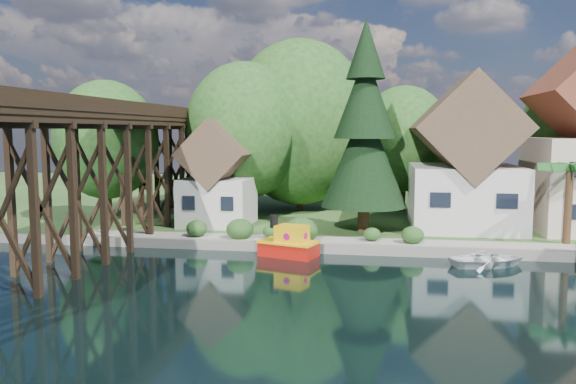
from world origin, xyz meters
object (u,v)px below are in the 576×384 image
(palm_tree, at_px, (570,170))
(boat_white_a, at_px, (489,258))
(tugboat, at_px, (289,244))
(conifer, at_px, (365,131))
(house_left, at_px, (465,164))
(trestle_bridge, at_px, (92,167))
(shed, at_px, (218,180))

(palm_tree, height_order, boat_white_a, palm_tree)
(tugboat, bearing_deg, conifer, 56.11)
(house_left, height_order, palm_tree, house_left)
(trestle_bridge, height_order, tugboat, trestle_bridge)
(shed, bearing_deg, house_left, 4.77)
(trestle_bridge, height_order, shed, trestle_bridge)
(shed, xyz_separation_m, palm_tree, (23.41, -3.85, 1.31))
(shed, distance_m, palm_tree, 23.76)
(shed, xyz_separation_m, tugboat, (6.62, -7.62, -3.08))
(conifer, relative_size, tugboat, 3.77)
(palm_tree, height_order, tugboat, palm_tree)
(tugboat, height_order, boat_white_a, tugboat)
(trestle_bridge, distance_m, shed, 10.69)
(house_left, relative_size, tugboat, 2.86)
(boat_white_a, bearing_deg, trestle_bridge, 73.44)
(conifer, relative_size, boat_white_a, 3.36)
(shed, bearing_deg, trestle_bridge, -118.19)
(shed, relative_size, conifer, 0.54)
(shed, xyz_separation_m, boat_white_a, (17.99, -8.28, -3.38))
(tugboat, bearing_deg, trestle_bridge, -171.66)
(trestle_bridge, xyz_separation_m, palm_tree, (28.41, 5.48, -0.21))
(house_left, xyz_separation_m, shed, (-18.00, -1.50, -1.31))
(trestle_bridge, height_order, boat_white_a, trestle_bridge)
(tugboat, bearing_deg, palm_tree, 12.66)
(trestle_bridge, height_order, palm_tree, trestle_bridge)
(trestle_bridge, distance_m, tugboat, 12.61)
(conifer, bearing_deg, palm_tree, -11.51)
(palm_tree, bearing_deg, house_left, 135.30)
(conifer, bearing_deg, house_left, 21.42)
(trestle_bridge, xyz_separation_m, conifer, (15.87, 8.03, 2.15))
(tugboat, xyz_separation_m, boat_white_a, (11.37, -0.66, -0.30))
(boat_white_a, bearing_deg, tugboat, 67.53)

